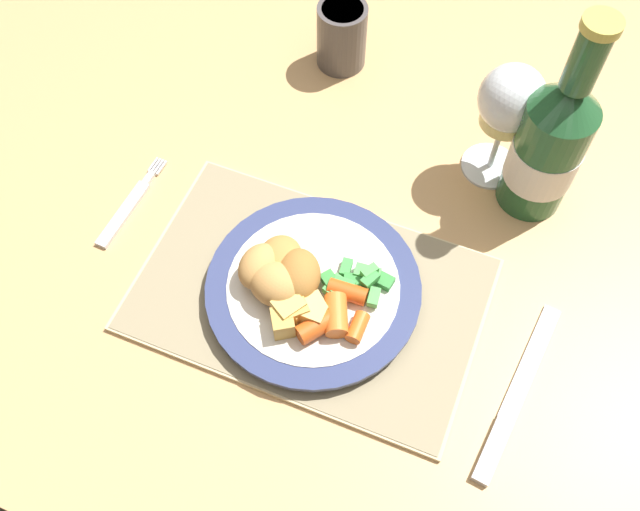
% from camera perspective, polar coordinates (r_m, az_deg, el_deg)
% --- Properties ---
extents(ground_plane, '(6.00, 6.00, 0.00)m').
position_cam_1_polar(ground_plane, '(1.53, 1.05, -10.73)').
color(ground_plane, '#4C4238').
extents(dining_table, '(1.43, 0.95, 0.74)m').
position_cam_1_polar(dining_table, '(0.93, 1.70, 2.97)').
color(dining_table, tan).
rests_on(dining_table, ground).
extents(placemat, '(0.37, 0.24, 0.01)m').
position_cam_1_polar(placemat, '(0.78, -0.83, -3.12)').
color(placemat, '#CCB789').
rests_on(placemat, dining_table).
extents(dinner_plate, '(0.23, 0.23, 0.02)m').
position_cam_1_polar(dinner_plate, '(0.77, -0.54, -2.73)').
color(dinner_plate, silver).
rests_on(dinner_plate, placemat).
extents(breaded_croquettes, '(0.10, 0.09, 0.04)m').
position_cam_1_polar(breaded_croquettes, '(0.75, -3.26, -1.32)').
color(breaded_croquettes, tan).
rests_on(breaded_croquettes, dinner_plate).
extents(green_beans_pile, '(0.08, 0.05, 0.02)m').
position_cam_1_polar(green_beans_pile, '(0.75, 2.98, -2.10)').
color(green_beans_pile, '#338438').
rests_on(green_beans_pile, dinner_plate).
extents(glazed_carrots, '(0.07, 0.08, 0.02)m').
position_cam_1_polar(glazed_carrots, '(0.73, 1.29, -4.73)').
color(glazed_carrots, orange).
rests_on(glazed_carrots, dinner_plate).
extents(fork, '(0.02, 0.14, 0.01)m').
position_cam_1_polar(fork, '(0.87, -15.12, 3.72)').
color(fork, silver).
rests_on(fork, dining_table).
extents(table_knife, '(0.04, 0.21, 0.01)m').
position_cam_1_polar(table_knife, '(0.76, 15.07, -11.55)').
color(table_knife, silver).
rests_on(table_knife, dining_table).
extents(wine_glass, '(0.07, 0.07, 0.16)m').
position_cam_1_polar(wine_glass, '(0.82, 14.97, 11.64)').
color(wine_glass, silver).
rests_on(wine_glass, dining_table).
extents(bottle, '(0.08, 0.08, 0.27)m').
position_cam_1_polar(bottle, '(0.82, 17.90, 8.44)').
color(bottle, '#23562D').
rests_on(bottle, dining_table).
extents(roast_potatoes, '(0.06, 0.06, 0.03)m').
position_cam_1_polar(roast_potatoes, '(0.73, -1.89, -4.57)').
color(roast_potatoes, '#DBB256').
rests_on(roast_potatoes, dinner_plate).
extents(drinking_cup, '(0.06, 0.06, 0.09)m').
position_cam_1_polar(drinking_cup, '(0.96, 1.75, 17.27)').
color(drinking_cup, '#4C4747').
rests_on(drinking_cup, dining_table).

